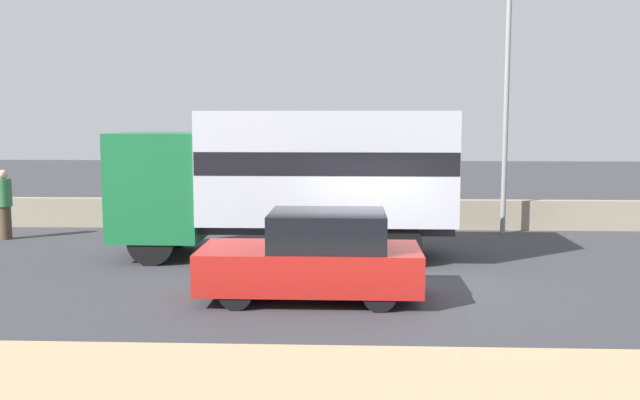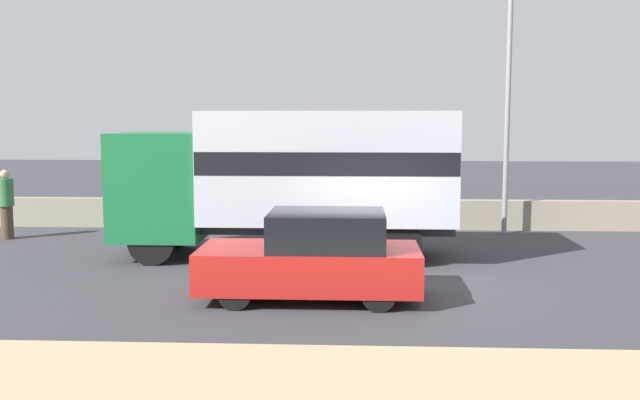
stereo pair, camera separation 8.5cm
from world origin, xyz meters
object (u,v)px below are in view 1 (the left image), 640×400
(car_hatchback, at_px, (315,257))
(box_truck, at_px, (293,173))
(street_lamp, at_px, (507,66))
(pedestrian, at_px, (4,203))

(car_hatchback, bearing_deg, box_truck, -79.64)
(box_truck, height_order, car_hatchback, box_truck)
(street_lamp, relative_size, box_truck, 1.05)
(car_hatchback, bearing_deg, street_lamp, -123.19)
(street_lamp, xyz_separation_m, car_hatchback, (-4.85, -7.41, -3.83))
(box_truck, height_order, pedestrian, box_truck)
(car_hatchback, height_order, pedestrian, pedestrian)
(street_lamp, bearing_deg, car_hatchback, -123.19)
(box_truck, bearing_deg, street_lamp, -147.19)
(car_hatchback, distance_m, pedestrian, 10.38)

